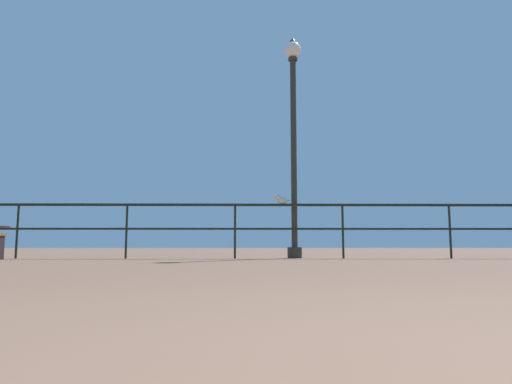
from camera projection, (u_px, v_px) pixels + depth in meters
pier_railing at (289, 218)px, 8.82m from camera, size 19.33×0.05×1.08m
lamppost_center at (293, 126)px, 9.25m from camera, size 0.36×0.36×4.66m
seagull_on_rail at (281, 200)px, 8.85m from camera, size 0.36×0.26×0.18m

